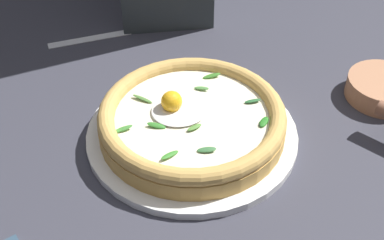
# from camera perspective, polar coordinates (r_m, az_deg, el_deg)

# --- Properties ---
(ground_plane) EXTENTS (2.40, 2.40, 0.03)m
(ground_plane) POSITION_cam_1_polar(r_m,az_deg,el_deg) (0.74, -1.53, -2.01)
(ground_plane) COLOR #363641
(ground_plane) RESTS_ON ground
(pizza_plate) EXTENTS (0.30, 0.30, 0.01)m
(pizza_plate) POSITION_cam_1_polar(r_m,az_deg,el_deg) (0.72, 0.00, -1.56)
(pizza_plate) COLOR white
(pizza_plate) RESTS_ON ground
(pizza) EXTENTS (0.26, 0.26, 0.06)m
(pizza) POSITION_cam_1_polar(r_m,az_deg,el_deg) (0.70, -0.03, 0.13)
(pizza) COLOR gold
(pizza) RESTS_ON pizza_plate
(side_bowl) EXTENTS (0.11, 0.11, 0.03)m
(side_bowl) POSITION_cam_1_polar(r_m,az_deg,el_deg) (0.84, 20.97, 3.38)
(side_bowl) COLOR #B37955
(side_bowl) RESTS_ON ground
(table_knife) EXTENTS (0.24, 0.03, 0.01)m
(table_knife) POSITION_cam_1_polar(r_m,az_deg,el_deg) (0.96, -6.89, 10.15)
(table_knife) COLOR silver
(table_knife) RESTS_ON ground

